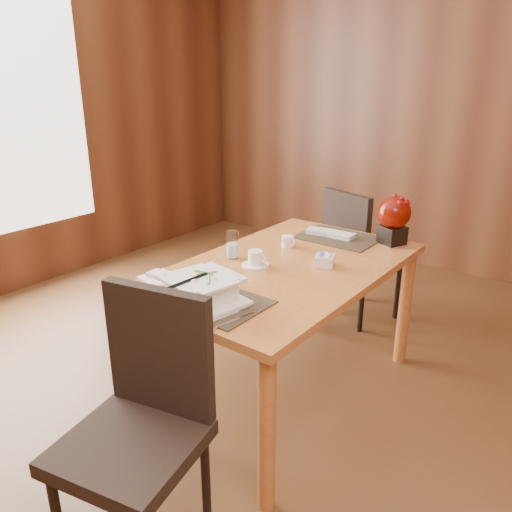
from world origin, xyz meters
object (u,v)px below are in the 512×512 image
Objects in this scene: creamer_jug at (288,241)px; dining_table at (285,282)px; coffee_cup at (256,259)px; water_glass at (232,245)px; sugar_caddy at (325,261)px; far_chair at (356,249)px; bread_plate at (159,278)px; berry_decor at (394,217)px; near_chair at (143,410)px; soup_setting at (203,291)px.

dining_table is at bearing -45.80° from creamer_jug.
water_glass reaches higher than coffee_cup.
sugar_caddy is at bearing -10.97° from creamer_jug.
sugar_caddy is at bearing 33.52° from dining_table.
sugar_caddy is 0.10× the size of far_chair.
bread_plate is at bearing -125.85° from dining_table.
berry_decor reaches higher than coffee_cup.
bread_plate is at bearing 98.71° from far_chair.
near_chair is at bearing -48.04° from bread_plate.
berry_decor is at bearing 52.23° from water_glass.
soup_setting is 0.37× the size of near_chair.
far_chair is at bearing 99.40° from creamer_jug.
bread_plate is (-0.66, -1.16, -0.15)m from berry_decor.
sugar_caddy is (0.27, 0.21, -0.01)m from coffee_cup.
soup_setting is at bearing -12.08° from bread_plate.
coffee_cup is at bearing -137.25° from dining_table.
soup_setting is at bearing 111.55° from far_chair.
sugar_caddy is (0.31, -0.14, -0.00)m from creamer_jug.
far_chair reaches higher than bread_plate.
far_chair is (-0.40, 0.38, -0.38)m from berry_decor.
water_glass is at bearing 77.90° from bread_plate.
sugar_caddy is at bearing 74.59° from near_chair.
far_chair is at bearing 136.08° from berry_decor.
water_glass is 0.94× the size of bread_plate.
creamer_jug is at bearing 88.83° from near_chair.
creamer_jug is (0.13, 0.33, -0.04)m from water_glass.
near_chair is at bearing -63.06° from soup_setting.
dining_table is at bearing 42.75° from coffee_cup.
creamer_jug reaches higher than dining_table.
far_chair is at bearing 83.51° from near_chair.
berry_decor is (0.29, 0.65, 0.25)m from dining_table.
coffee_cup is 0.51× the size of berry_decor.
sugar_caddy is at bearing 124.77° from far_chair.
coffee_cup is 0.48m from bread_plate.
creamer_jug reaches higher than sugar_caddy.
water_glass is 0.44m from bread_plate.
near_chair reaches higher than creamer_jug.
soup_setting is 0.72m from sugar_caddy.
bread_plate is (-0.53, -0.62, -0.02)m from sugar_caddy.
near_chair is at bearing -93.07° from sugar_caddy.
near_chair reaches higher than far_chair.
berry_decor is at bearing 65.98° from dining_table.
water_glass is at bearing -98.83° from creamer_jug.
water_glass is 0.35m from creamer_jug.
coffee_cup is at bearing 57.73° from bread_plate.
sugar_caddy is 0.09× the size of near_chair.
berry_decor is 0.29× the size of far_chair.
creamer_jug is 0.61m from berry_decor.
near_chair reaches higher than dining_table.
far_chair is (-0.27, 0.92, -0.25)m from sugar_caddy.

